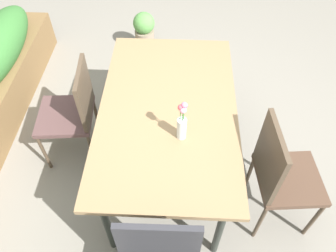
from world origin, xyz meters
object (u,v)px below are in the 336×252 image
potted_plant (144,32)px  dining_table (168,113)px  chair_near_left (281,173)px  flower_vase (182,123)px  chair_far_side (73,109)px

potted_plant → dining_table: bearing=-168.1°
dining_table → chair_near_left: chair_near_left is taller
dining_table → potted_plant: dining_table is taller
dining_table → potted_plant: bearing=11.9°
flower_vase → dining_table: bearing=21.6°
dining_table → chair_near_left: (-0.36, -0.76, -0.15)m
flower_vase → chair_near_left: bearing=-100.0°
chair_far_side → potted_plant: 1.54m
flower_vase → potted_plant: flower_vase is taller
dining_table → potted_plant: (1.64, 0.34, -0.45)m
potted_plant → chair_near_left: bearing=-151.2°
chair_near_left → flower_vase: flower_vase is taller
potted_plant → chair_far_side: bearing=164.2°
chair_near_left → chair_far_side: bearing=-115.1°
chair_near_left → dining_table: bearing=-120.8°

